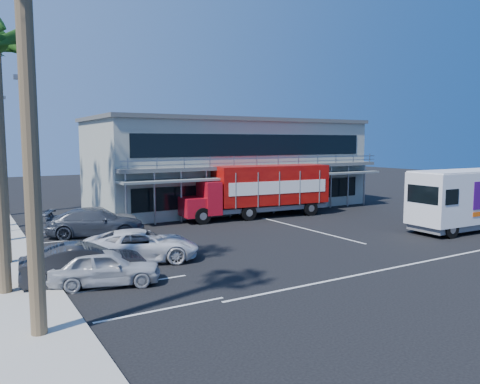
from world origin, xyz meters
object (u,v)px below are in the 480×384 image
white_van (465,199)px  parked_car_b (85,264)px  parked_car_a (105,267)px  red_truck (261,189)px

white_van → parked_car_b: white_van is taller
parked_car_b → white_van: bearing=-86.2°
parked_car_a → parked_car_b: bearing=61.4°
parked_car_a → parked_car_b: parked_car_b is taller
white_van → red_truck: bearing=127.4°
parked_car_a → parked_car_b: (-0.60, 0.61, 0.07)m
red_truck → parked_car_b: 17.84m
parked_car_a → parked_car_b: 0.86m
red_truck → parked_car_a: (-14.14, -10.58, -1.34)m
white_van → parked_car_a: 21.94m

